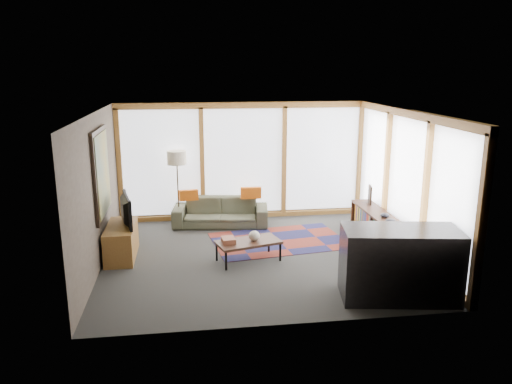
{
  "coord_description": "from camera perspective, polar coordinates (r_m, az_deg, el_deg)",
  "views": [
    {
      "loc": [
        -1.21,
        -8.41,
        3.34
      ],
      "look_at": [
        0.0,
        0.4,
        1.1
      ],
      "focal_mm": 35.0,
      "sensor_mm": 36.0,
      "label": 1
    }
  ],
  "objects": [
    {
      "name": "bowl_b",
      "position": [
        9.72,
        14.51,
        -2.59
      ],
      "size": [
        0.19,
        0.19,
        0.09
      ],
      "primitive_type": "ellipsoid",
      "rotation": [
        0.0,
        0.0,
        0.08
      ],
      "color": "black",
      "rests_on": "bookshelf"
    },
    {
      "name": "bowl_a",
      "position": [
        9.37,
        15.12,
        -3.25
      ],
      "size": [
        0.22,
        0.22,
        0.09
      ],
      "primitive_type": "ellipsoid",
      "rotation": [
        0.0,
        0.0,
        -0.23
      ],
      "color": "black",
      "rests_on": "bookshelf"
    },
    {
      "name": "book_stack",
      "position": [
        8.7,
        -3.17,
        -5.53
      ],
      "size": [
        0.25,
        0.3,
        0.09
      ],
      "primitive_type": "cube",
      "rotation": [
        0.0,
        0.0,
        0.12
      ],
      "color": "brown",
      "rests_on": "coffee_table"
    },
    {
      "name": "television",
      "position": [
        9.18,
        -15.07,
        -2.02
      ],
      "size": [
        0.32,
        0.95,
        0.55
      ],
      "primitive_type": "imported",
      "rotation": [
        0.0,
        0.0,
        1.79
      ],
      "color": "black",
      "rests_on": "tv_console"
    },
    {
      "name": "pillow_right",
      "position": [
        10.69,
        -0.59,
        -0.09
      ],
      "size": [
        0.44,
        0.15,
        0.24
      ],
      "primitive_type": "cube",
      "rotation": [
        0.0,
        0.0,
        -0.03
      ],
      "color": "#B44E0E",
      "rests_on": "sofa"
    },
    {
      "name": "shelf_picture",
      "position": [
        10.59,
        12.89,
        -0.31
      ],
      "size": [
        0.1,
        0.29,
        0.38
      ],
      "primitive_type": "cube",
      "rotation": [
        0.0,
        0.0,
        -0.21
      ],
      "color": "black",
      "rests_on": "bookshelf"
    },
    {
      "name": "room_envelope",
      "position": [
        9.3,
        2.89,
        2.98
      ],
      "size": [
        5.52,
        5.02,
        2.62
      ],
      "color": "#40352D",
      "rests_on": "ground"
    },
    {
      "name": "floor_lamp",
      "position": [
        10.77,
        -8.92,
        0.39
      ],
      "size": [
        0.41,
        0.41,
        1.63
      ],
      "primitive_type": null,
      "color": "#2F2315",
      "rests_on": "ground"
    },
    {
      "name": "pillow_left",
      "position": [
        10.64,
        -7.71,
        -0.36
      ],
      "size": [
        0.42,
        0.17,
        0.22
      ],
      "primitive_type": "cube",
      "rotation": [
        0.0,
        0.0,
        0.14
      ],
      "color": "#B44E0E",
      "rests_on": "sofa"
    },
    {
      "name": "tv_console",
      "position": [
        9.31,
        -15.13,
        -5.47
      ],
      "size": [
        0.49,
        1.18,
        0.59
      ],
      "primitive_type": "cube",
      "color": "brown",
      "rests_on": "ground"
    },
    {
      "name": "ground",
      "position": [
        9.12,
        0.35,
        -7.33
      ],
      "size": [
        5.5,
        5.5,
        0.0
      ],
      "primitive_type": "plane",
      "color": "#2A2A28",
      "rests_on": "ground"
    },
    {
      "name": "vase",
      "position": [
        8.79,
        -0.2,
        -5.03
      ],
      "size": [
        0.2,
        0.2,
        0.18
      ],
      "primitive_type": "ellipsoid",
      "rotation": [
        0.0,
        0.0,
        0.01
      ],
      "color": "beige",
      "rests_on": "coffee_table"
    },
    {
      "name": "rug",
      "position": [
        9.89,
        2.62,
        -5.57
      ],
      "size": [
        2.75,
        1.98,
        0.01
      ],
      "primitive_type": "cube",
      "rotation": [
        0.0,
        0.0,
        0.14
      ],
      "color": "maroon",
      "rests_on": "ground"
    },
    {
      "name": "sofa",
      "position": [
        10.79,
        -4.07,
        -2.29
      ],
      "size": [
        2.11,
        1.05,
        0.59
      ],
      "primitive_type": "imported",
      "rotation": [
        0.0,
        0.0,
        -0.13
      ],
      "color": "#3E3E2D",
      "rests_on": "ground"
    },
    {
      "name": "bar_counter",
      "position": [
        7.68,
        16.11,
        -7.89
      ],
      "size": [
        1.78,
        1.04,
        1.06
      ],
      "primitive_type": "cube",
      "rotation": [
        0.0,
        0.0,
        -0.16
      ],
      "color": "black",
      "rests_on": "ground"
    },
    {
      "name": "bookshelf",
      "position": [
        9.99,
        13.98,
        -4.08
      ],
      "size": [
        0.42,
        2.29,
        0.57
      ],
      "primitive_type": null,
      "color": "#341D15",
      "rests_on": "ground"
    },
    {
      "name": "coffee_table",
      "position": [
        8.85,
        -0.88,
        -6.74
      ],
      "size": [
        1.21,
        0.84,
        0.37
      ],
      "primitive_type": null,
      "rotation": [
        0.0,
        0.0,
        0.28
      ],
      "color": "#341D15",
      "rests_on": "ground"
    }
  ]
}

